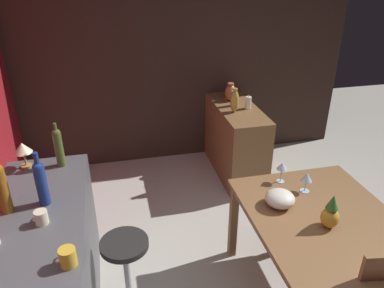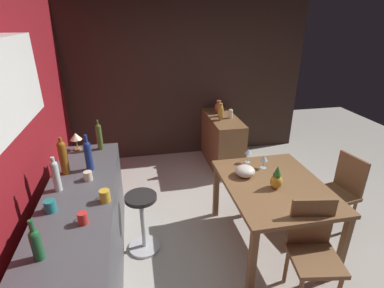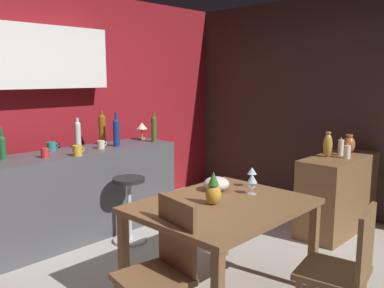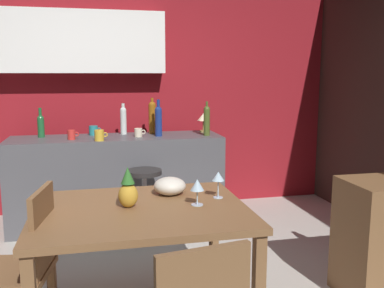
# 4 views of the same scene
# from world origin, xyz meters

# --- Properties ---
(ground_plane) EXTENTS (9.00, 9.00, 0.00)m
(ground_plane) POSITION_xyz_m (0.00, 0.00, 0.00)
(ground_plane) COLOR #B7B2A8
(wall_side_right) EXTENTS (0.10, 4.40, 2.60)m
(wall_side_right) POSITION_xyz_m (2.55, 0.30, 1.30)
(wall_side_right) COLOR #33231E
(wall_side_right) RESTS_ON ground_plane
(dining_table) EXTENTS (1.25, 0.98, 0.74)m
(dining_table) POSITION_xyz_m (0.05, -0.33, 0.66)
(dining_table) COLOR brown
(dining_table) RESTS_ON ground_plane
(kitchen_counter) EXTENTS (2.10, 0.60, 0.90)m
(kitchen_counter) POSITION_xyz_m (-0.00, 1.53, 0.45)
(kitchen_counter) COLOR #4C4C51
(kitchen_counter) RESTS_ON ground_plane
(sideboard_cabinet) EXTENTS (1.10, 0.44, 0.82)m
(sideboard_cabinet) POSITION_xyz_m (1.96, -0.36, 0.41)
(sideboard_cabinet) COLOR brown
(sideboard_cabinet) RESTS_ON ground_plane
(chair_near_window) EXTENTS (0.46, 0.46, 0.91)m
(chair_near_window) POSITION_xyz_m (-0.61, -0.39, 0.49)
(chair_near_window) COLOR brown
(chair_near_window) RESTS_ON ground_plane
(chair_by_doorway) EXTENTS (0.46, 0.46, 0.89)m
(chair_by_doorway) POSITION_xyz_m (0.16, -1.21, 0.49)
(chair_by_doorway) COLOR brown
(chair_by_doorway) RESTS_ON ground_plane
(bar_stool) EXTENTS (0.34, 0.34, 0.66)m
(bar_stool) POSITION_xyz_m (0.21, 1.01, 0.35)
(bar_stool) COLOR #262323
(bar_stool) RESTS_ON ground_plane
(wine_glass_left) EXTENTS (0.08, 0.08, 0.16)m
(wine_glass_left) POSITION_xyz_m (0.38, -0.35, 0.86)
(wine_glass_left) COLOR silver
(wine_glass_left) RESTS_ON dining_table
(wine_glass_right) EXTENTS (0.08, 0.08, 0.17)m
(wine_glass_right) POSITION_xyz_m (0.55, -0.23, 0.87)
(wine_glass_right) COLOR silver
(wine_glass_right) RESTS_ON dining_table
(pineapple_centerpiece) EXTENTS (0.12, 0.12, 0.24)m
(pineapple_centerpiece) POSITION_xyz_m (-0.02, -0.30, 0.84)
(pineapple_centerpiece) COLOR gold
(pineapple_centerpiece) RESTS_ON dining_table
(fruit_bowl) EXTENTS (0.21, 0.21, 0.11)m
(fruit_bowl) POSITION_xyz_m (0.26, -0.09, 0.80)
(fruit_bowl) COLOR beige
(fruit_bowl) RESTS_ON dining_table
(wine_bottle_clear) EXTENTS (0.06, 0.06, 0.32)m
(wine_bottle_clear) POSITION_xyz_m (0.08, 1.71, 1.06)
(wine_bottle_clear) COLOR silver
(wine_bottle_clear) RESTS_ON kitchen_counter
(wine_bottle_olive) EXTENTS (0.06, 0.06, 0.35)m
(wine_bottle_olive) POSITION_xyz_m (0.90, 1.42, 1.06)
(wine_bottle_olive) COLOR #475623
(wine_bottle_olive) RESTS_ON kitchen_counter
(wine_bottle_amber) EXTENTS (0.08, 0.08, 0.38)m
(wine_bottle_amber) POSITION_xyz_m (0.39, 1.70, 1.08)
(wine_bottle_amber) COLOR #8C5114
(wine_bottle_amber) RESTS_ON kitchen_counter
(wine_bottle_green) EXTENTS (0.07, 0.07, 0.29)m
(wine_bottle_green) POSITION_xyz_m (-0.73, 1.66, 1.03)
(wine_bottle_green) COLOR #1E592D
(wine_bottle_green) RESTS_ON kitchen_counter
(wine_bottle_cobalt) EXTENTS (0.07, 0.07, 0.37)m
(wine_bottle_cobalt) POSITION_xyz_m (0.42, 1.48, 1.07)
(wine_bottle_cobalt) COLOR navy
(wine_bottle_cobalt) RESTS_ON kitchen_counter
(cup_red) EXTENTS (0.11, 0.07, 0.09)m
(cup_red) POSITION_xyz_m (-0.43, 1.44, 0.95)
(cup_red) COLOR red
(cup_red) RESTS_ON kitchen_counter
(cup_teal) EXTENTS (0.12, 0.09, 0.10)m
(cup_teal) POSITION_xyz_m (-0.22, 1.70, 0.95)
(cup_teal) COLOR teal
(cup_teal) RESTS_ON kitchen_counter
(cup_mustard) EXTENTS (0.12, 0.09, 0.10)m
(cup_mustard) POSITION_xyz_m (-0.17, 1.30, 0.95)
(cup_mustard) COLOR gold
(cup_mustard) RESTS_ON kitchen_counter
(cup_cream) EXTENTS (0.11, 0.08, 0.09)m
(cup_cream) POSITION_xyz_m (0.22, 1.47, 0.94)
(cup_cream) COLOR beige
(cup_cream) RESTS_ON kitchen_counter
(counter_lamp) EXTENTS (0.13, 0.13, 0.20)m
(counter_lamp) POSITION_xyz_m (0.93, 1.67, 1.05)
(counter_lamp) COLOR #A58447
(counter_lamp) RESTS_ON kitchen_counter
(pillar_candle_tall) EXTENTS (0.06, 0.06, 0.19)m
(pillar_candle_tall) POSITION_xyz_m (2.01, -0.34, 0.90)
(pillar_candle_tall) COLOR white
(pillar_candle_tall) RESTS_ON sideboard_cabinet
(pillar_candle_short) EXTENTS (0.06, 0.06, 0.16)m
(pillar_candle_short) POSITION_xyz_m (1.89, -0.46, 0.89)
(pillar_candle_short) COLOR white
(pillar_candle_short) RESTS_ON sideboard_cabinet
(vase_brass) EXTENTS (0.09, 0.09, 0.27)m
(vase_brass) POSITION_xyz_m (1.83, -0.28, 0.95)
(vase_brass) COLOR #B78C38
(vase_brass) RESTS_ON sideboard_cabinet
(vase_copper) EXTENTS (0.13, 0.13, 0.21)m
(vase_copper) POSITION_xyz_m (2.19, -0.35, 0.92)
(vase_copper) COLOR #B26038
(vase_copper) RESTS_ON sideboard_cabinet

